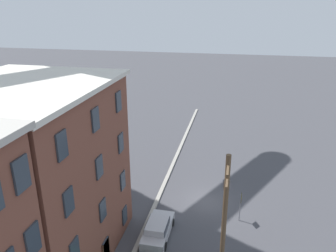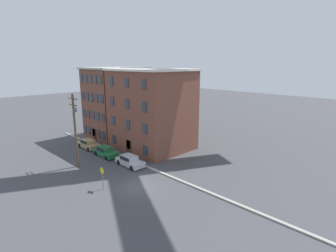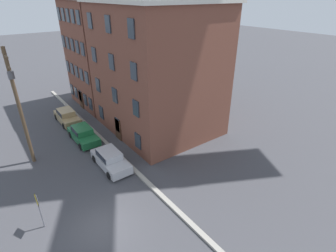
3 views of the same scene
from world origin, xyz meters
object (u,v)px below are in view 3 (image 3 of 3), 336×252
Objects in this scene: car_green at (83,134)px; utility_pole at (18,103)px; caution_sign at (38,205)px; car_tan at (67,116)px; car_silver at (110,159)px.

car_green is 6.83m from utility_pole.
caution_sign is 0.28× the size of utility_pole.
car_tan and car_silver have the same top height.
utility_pole is (6.21, -4.91, 4.73)m from car_tan.
car_silver is (5.63, 0.23, 0.00)m from car_green.
utility_pole is at bearing -78.81° from car_green.
car_silver is 0.45× the size of utility_pole.
car_silver is 1.61× the size of caution_sign.
car_tan is at bearing -179.20° from car_silver.
car_green is at bearing 101.19° from utility_pole.
car_tan and car_green have the same top height.
caution_sign is (9.07, -6.00, 1.09)m from car_green.
car_silver is at bearing 0.80° from car_tan.
caution_sign reaches higher than car_green.
car_silver is 7.20m from caution_sign.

